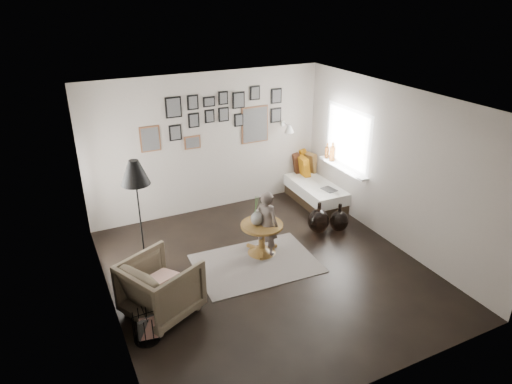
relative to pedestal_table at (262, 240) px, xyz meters
name	(u,v)px	position (x,y,z in m)	size (l,w,h in m)	color
ground	(268,271)	(-0.15, -0.49, -0.24)	(4.80, 4.80, 0.00)	black
wall_back	(208,144)	(-0.15, 1.91, 1.06)	(4.50, 4.50, 0.00)	#A49B90
wall_front	(383,285)	(-0.15, -2.89, 1.06)	(4.50, 4.50, 0.00)	#A49B90
wall_left	(103,227)	(-2.40, -0.49, 1.06)	(4.80, 4.80, 0.00)	#A49B90
wall_right	(393,167)	(2.10, -0.49, 1.06)	(4.80, 4.80, 0.00)	#A49B90
ceiling	(270,101)	(-0.15, -0.49, 2.36)	(4.80, 4.80, 0.00)	white
door_left	(93,206)	(-2.38, 0.71, 0.81)	(0.00, 2.14, 2.14)	white
window_right	(338,163)	(2.03, 0.85, 0.69)	(0.15, 1.32, 1.30)	white
gallery_wall	(222,119)	(0.14, 1.89, 1.50)	(2.74, 0.03, 1.08)	brown
wall_sconce	(289,128)	(1.40, 1.64, 1.22)	(0.18, 0.36, 0.16)	white
rug	(256,263)	(-0.22, -0.25, -0.24)	(1.85, 1.29, 0.01)	#B7ACA1
pedestal_table	(262,240)	(0.00, 0.00, 0.00)	(0.67, 0.67, 0.53)	brown
vase	(257,216)	(-0.08, 0.02, 0.43)	(0.19, 0.19, 0.48)	black
candles	(268,216)	(0.11, 0.00, 0.41)	(0.12, 0.12, 0.25)	black
daybed	(311,185)	(1.85, 1.47, 0.03)	(0.86, 1.91, 0.90)	black
magazine_on_daybed	(329,189)	(1.85, 0.84, 0.18)	(0.20, 0.28, 0.01)	black
armchair	(161,287)	(-1.83, -0.73, 0.15)	(0.84, 0.86, 0.79)	brown
armchair_cushion	(162,279)	(-1.80, -0.68, 0.24)	(0.36, 0.36, 0.09)	beige
floor_lamp	(135,177)	(-1.79, 0.38, 1.28)	(0.41, 0.41, 1.76)	black
magazine_basket	(146,327)	(-2.15, -1.15, -0.05)	(0.31, 0.31, 0.38)	black
demijohn_large	(318,221)	(1.20, 0.18, -0.03)	(0.37, 0.37, 0.56)	black
demijohn_small	(339,221)	(1.55, 0.06, -0.05)	(0.33, 0.33, 0.51)	black
child	(267,224)	(0.06, -0.05, 0.30)	(0.40, 0.26, 1.10)	#564A44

